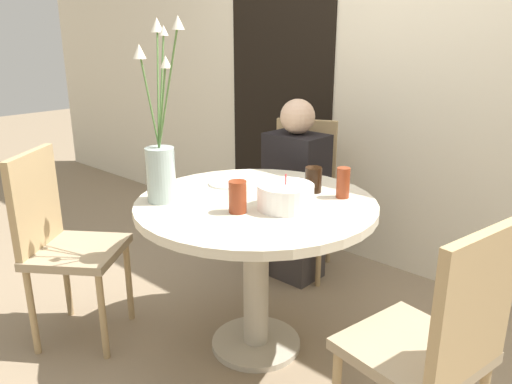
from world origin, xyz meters
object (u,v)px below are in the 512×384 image
(flower_vase, at_px, (160,153))
(person_boy, at_px, (296,197))
(chair_near_front, at_px, (436,341))
(drink_glass_1, at_px, (343,183))
(birthday_cake, at_px, (285,196))
(drink_glass_2, at_px, (238,197))
(side_plate, at_px, (228,183))
(drink_glass_0, at_px, (313,180))
(chair_right_flank, at_px, (302,186))
(chair_left_flank, at_px, (60,235))

(flower_vase, relative_size, person_boy, 0.70)
(chair_near_front, relative_size, drink_glass_1, 6.79)
(birthday_cake, distance_m, drink_glass_2, 0.21)
(birthday_cake, distance_m, drink_glass_1, 0.30)
(drink_glass_1, xyz_separation_m, person_boy, (-0.58, 0.41, -0.30))
(birthday_cake, distance_m, flower_vase, 0.57)
(drink_glass_1, bearing_deg, side_plate, -158.68)
(flower_vase, bearing_deg, drink_glass_0, 52.82)
(flower_vase, bearing_deg, chair_right_flank, 94.30)
(chair_near_front, bearing_deg, drink_glass_0, -108.26)
(chair_near_front, height_order, person_boy, person_boy)
(side_plate, xyz_separation_m, drink_glass_1, (0.53, 0.21, 0.06))
(birthday_cake, xyz_separation_m, drink_glass_0, (-0.05, 0.26, 0.01))
(chair_left_flank, height_order, drink_glass_0, chair_left_flank)
(chair_right_flank, distance_m, drink_glass_2, 1.13)
(drink_glass_0, height_order, drink_glass_1, drink_glass_1)
(chair_left_flank, height_order, drink_glass_2, chair_left_flank)
(flower_vase, bearing_deg, person_boy, 91.05)
(flower_vase, distance_m, person_boy, 1.07)
(flower_vase, relative_size, drink_glass_0, 6.56)
(chair_right_flank, height_order, chair_near_front, same)
(chair_left_flank, distance_m, drink_glass_1, 1.35)
(birthday_cake, bearing_deg, chair_left_flank, -148.26)
(flower_vase, bearing_deg, chair_left_flank, -148.04)
(person_boy, bearing_deg, drink_glass_2, -66.95)
(side_plate, relative_size, drink_glass_1, 1.35)
(chair_near_front, height_order, flower_vase, flower_vase)
(birthday_cake, xyz_separation_m, drink_glass_2, (-0.11, -0.17, 0.01))
(birthday_cake, relative_size, flower_vase, 0.31)
(chair_right_flank, distance_m, person_boy, 0.16)
(chair_near_front, xyz_separation_m, drink_glass_2, (-0.88, 0.01, 0.28))
(chair_near_front, bearing_deg, drink_glass_1, -114.61)
(side_plate, xyz_separation_m, drink_glass_2, (0.31, -0.25, 0.06))
(drink_glass_2, bearing_deg, side_plate, 141.36)
(chair_left_flank, bearing_deg, drink_glass_2, -99.99)
(chair_left_flank, distance_m, birthday_cake, 1.10)
(chair_right_flank, distance_m, drink_glass_0, 0.81)
(flower_vase, bearing_deg, drink_glass_1, 45.33)
(chair_right_flank, relative_size, person_boy, 0.85)
(drink_glass_1, height_order, person_boy, person_boy)
(chair_right_flank, height_order, birthday_cake, chair_right_flank)
(chair_right_flank, xyz_separation_m, chair_near_front, (1.31, -1.02, 0.00))
(chair_right_flank, distance_m, chair_near_front, 1.66)
(flower_vase, bearing_deg, drink_glass_2, 18.13)
(drink_glass_0, bearing_deg, chair_right_flank, 131.01)
(drink_glass_1, relative_size, person_boy, 0.13)
(birthday_cake, bearing_deg, flower_vase, -148.48)
(birthday_cake, bearing_deg, drink_glass_2, -123.92)
(chair_near_front, distance_m, drink_glass_1, 0.86)
(chair_right_flank, xyz_separation_m, chair_left_flank, (-0.36, -1.40, 0.00))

